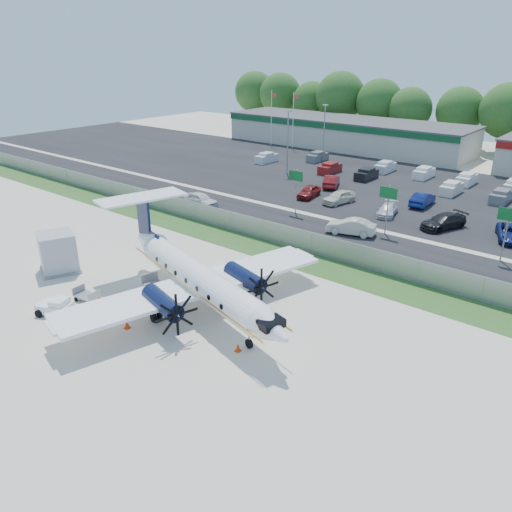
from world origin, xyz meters
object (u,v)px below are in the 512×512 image
Objects in this scene: aircraft at (197,278)px; baggage_cart_far at (87,295)px; pushback_tug at (56,307)px; baggage_cart_near at (156,286)px; service_container at (58,253)px.

aircraft is 10.55× the size of baggage_cart_far.
aircraft reaches higher than pushback_tug.
aircraft is at bearing 31.29° from baggage_cart_far.
baggage_cart_near is at bearing 66.82° from pushback_tug.
pushback_tug is 1.37× the size of baggage_cart_far.
pushback_tug is (-7.18, -6.92, -1.84)m from aircraft.
aircraft is 8.72m from baggage_cart_far.
baggage_cart_near is at bearing -176.24° from aircraft.
aircraft is 7.70× the size of pushback_tug.
baggage_cart_far is (-2.92, -4.13, -0.10)m from baggage_cart_near.
pushback_tug is 1.04× the size of baggage_cart_near.
aircraft is at bearing 10.88° from service_container.
baggage_cart_near is (2.84, 6.63, -0.04)m from pushback_tug.
baggage_cart_near is 9.79m from service_container.
aircraft reaches higher than baggage_cart_near.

